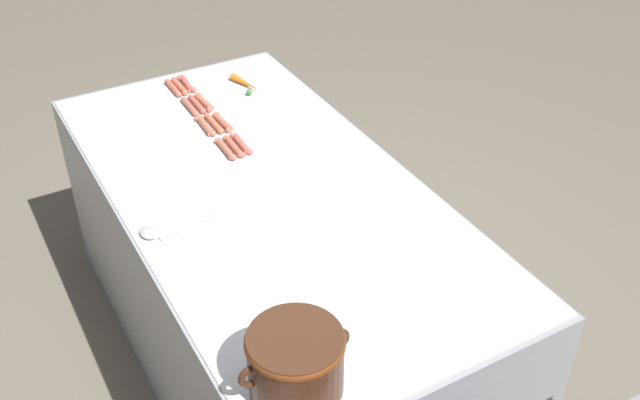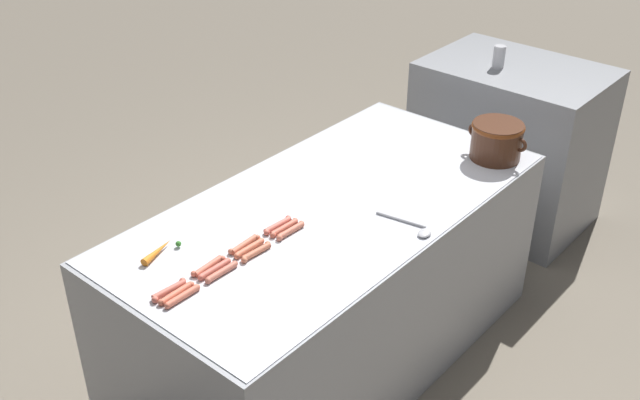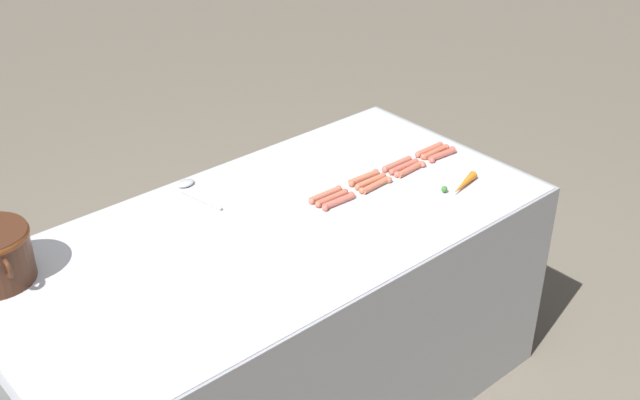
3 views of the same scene
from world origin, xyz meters
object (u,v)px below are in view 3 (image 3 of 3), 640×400
Objects in this scene: hot_dog_7 at (332,198)px; hot_dog_11 at (325,195)px; hot_dog_3 at (338,201)px; carrot at (462,184)px; hot_dog_0 at (442,154)px; hot_dog_6 at (371,181)px; hot_dog_2 at (376,185)px; hot_dog_4 at (435,152)px; hot_dog_10 at (364,178)px; hot_dog_8 at (429,150)px; serving_spoon at (190,188)px; hot_dog_1 at (410,169)px; hot_dog_9 at (397,164)px; hot_dog_5 at (404,167)px.

hot_dog_7 is 0.03m from hot_dog_11.
hot_dog_3 is 1.00× the size of hot_dog_11.
hot_dog_0 is at bearing -31.06° from carrot.
hot_dog_3 is 0.03m from hot_dog_7.
hot_dog_2 is at bearing 169.40° from hot_dog_6.
hot_dog_4 and hot_dog_10 have the same top height.
hot_dog_8 is 1.00× the size of hot_dog_11.
hot_dog_7 is 0.87× the size of carrot.
hot_dog_7 is at bearing 6.60° from hot_dog_3.
hot_dog_10 is at bearing -70.55° from hot_dog_3.
hot_dog_4 is at bearing -113.93° from serving_spoon.
hot_dog_2 is 1.00× the size of hot_dog_11.
hot_dog_11 is at bearing 86.63° from hot_dog_4.
carrot is (-0.25, 0.12, 0.00)m from hot_dog_4.
hot_dog_6 is (0.03, 0.18, 0.00)m from hot_dog_1.
hot_dog_0 is 1.00m from serving_spoon.
hot_dog_8 is (0.06, -0.18, 0.00)m from hot_dog_1.
hot_dog_7 is 0.19m from hot_dog_10.
hot_dog_0 is 0.06m from hot_dog_8.
hot_dog_0 and hot_dog_11 have the same top height.
hot_dog_0 and hot_dog_9 have the same top height.
hot_dog_2 is (-0.00, 0.19, 0.00)m from hot_dog_1.
hot_dog_0 is 0.56m from hot_dog_7.
hot_dog_8 is at bearing 7.22° from hot_dog_0.
hot_dog_1 is 1.00× the size of hot_dog_6.
hot_dog_3 is 1.00× the size of hot_dog_7.
hot_dog_8 is at bearing -79.78° from hot_dog_2.
hot_dog_1 is 0.87× the size of carrot.
hot_dog_11 is at bearing 89.59° from hot_dog_8.
hot_dog_4 is 0.19m from hot_dog_9.
hot_dog_2 is 0.68m from serving_spoon.
hot_dog_4 is (0.03, 0.00, 0.00)m from hot_dog_0.
carrot reaches higher than hot_dog_3.
hot_dog_5 reaches higher than serving_spoon.
hot_dog_2 is 0.87× the size of carrot.
hot_dog_5 is at bearing -102.14° from hot_dog_10.
hot_dog_4 is at bearing -89.40° from hot_dog_6.
hot_dog_4 is 0.98m from serving_spoon.
hot_dog_8 is at bearing -23.63° from carrot.
hot_dog_3 is 0.58× the size of serving_spoon.
hot_dog_7 is 0.55m from hot_dog_8.
hot_dog_11 is 0.51m from carrot.
carrot is (-0.28, -0.06, 0.00)m from hot_dog_9.
hot_dog_5 and hot_dog_9 have the same top height.
hot_dog_0 is at bearing -89.41° from hot_dog_1.
hot_dog_0 is 0.37m from hot_dog_10.
hot_dog_5 is at bearing -119.47° from serving_spoon.
hot_dog_2 is at bearing 99.94° from hot_dog_5.
hot_dog_11 is at bearing 2.29° from hot_dog_7.
hot_dog_8 is 0.58× the size of serving_spoon.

